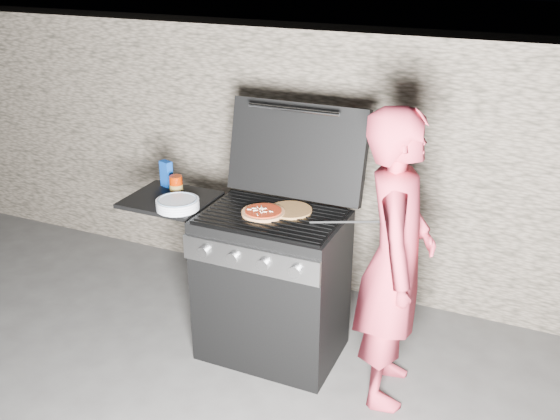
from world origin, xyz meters
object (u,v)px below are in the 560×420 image
at_px(pizza_topped, 263,212).
at_px(person, 395,261).
at_px(gas_grill, 235,277).
at_px(sauce_jar, 176,185).

bearing_deg(pizza_topped, person, -4.11).
relative_size(gas_grill, sauce_jar, 11.16).
xyz_separation_m(pizza_topped, person, (0.77, -0.06, -0.11)).
relative_size(pizza_topped, person, 0.15).
relative_size(sauce_jar, person, 0.07).
bearing_deg(pizza_topped, sauce_jar, 173.83).
distance_m(pizza_topped, person, 0.79).
bearing_deg(gas_grill, sauce_jar, 171.95).
bearing_deg(person, pizza_topped, 75.17).
relative_size(gas_grill, person, 0.83).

